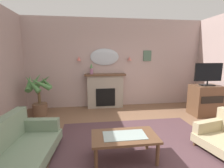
% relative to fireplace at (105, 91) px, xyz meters
% --- Properties ---
extents(floor, '(7.01, 6.72, 0.10)m').
position_rel_fireplace_xyz_m(floor, '(0.42, -2.69, -0.62)').
color(floor, brown).
rests_on(floor, ground).
extents(wall_back, '(7.01, 0.10, 2.98)m').
position_rel_fireplace_xyz_m(wall_back, '(0.42, 0.22, 0.92)').
color(wall_back, '#B29993').
rests_on(wall_back, ground).
extents(patterned_rug, '(3.20, 2.40, 0.01)m').
position_rel_fireplace_xyz_m(patterned_rug, '(0.42, -2.49, -0.56)').
color(patterned_rug, '#4C3338').
rests_on(patterned_rug, ground).
extents(fireplace, '(1.36, 0.36, 1.16)m').
position_rel_fireplace_xyz_m(fireplace, '(0.00, 0.00, 0.00)').
color(fireplace, gray).
rests_on(fireplace, ground).
extents(mantel_vase_centre, '(0.10, 0.10, 0.35)m').
position_rel_fireplace_xyz_m(mantel_vase_centre, '(-0.45, -0.03, 0.76)').
color(mantel_vase_centre, '#9E6084').
rests_on(mantel_vase_centre, fireplace).
extents(wall_mirror, '(0.96, 0.06, 0.56)m').
position_rel_fireplace_xyz_m(wall_mirror, '(-0.00, 0.14, 1.14)').
color(wall_mirror, '#B2BCC6').
extents(wall_sconce_left, '(0.14, 0.14, 0.14)m').
position_rel_fireplace_xyz_m(wall_sconce_left, '(-0.85, 0.09, 1.09)').
color(wall_sconce_left, '#D17066').
extents(wall_sconce_right, '(0.14, 0.14, 0.14)m').
position_rel_fireplace_xyz_m(wall_sconce_right, '(0.85, 0.09, 1.09)').
color(wall_sconce_right, '#D17066').
extents(framed_picture, '(0.28, 0.03, 0.36)m').
position_rel_fireplace_xyz_m(framed_picture, '(1.50, 0.15, 1.18)').
color(framed_picture, '#4C6B56').
extents(coffee_table, '(1.10, 0.60, 0.45)m').
position_rel_fireplace_xyz_m(coffee_table, '(0.06, -2.89, -0.19)').
color(coffee_table, brown).
rests_on(coffee_table, ground).
extents(floral_couch, '(1.02, 1.78, 0.76)m').
position_rel_fireplace_xyz_m(floral_couch, '(-1.70, -2.92, -0.25)').
color(floral_couch, gray).
rests_on(floral_couch, ground).
extents(tv_cabinet, '(0.80, 0.57, 0.90)m').
position_rel_fireplace_xyz_m(tv_cabinet, '(2.88, -1.13, -0.12)').
color(tv_cabinet, brown).
rests_on(tv_cabinet, ground).
extents(tv_flatscreen, '(0.84, 0.24, 0.65)m').
position_rel_fireplace_xyz_m(tv_flatscreen, '(2.88, -1.15, 0.68)').
color(tv_flatscreen, black).
rests_on(tv_flatscreen, tv_cabinet).
extents(potted_plant_tall_palm, '(0.79, 0.81, 1.27)m').
position_rel_fireplace_xyz_m(potted_plant_tall_palm, '(-1.99, -0.54, 0.08)').
color(potted_plant_tall_palm, brown).
rests_on(potted_plant_tall_palm, ground).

